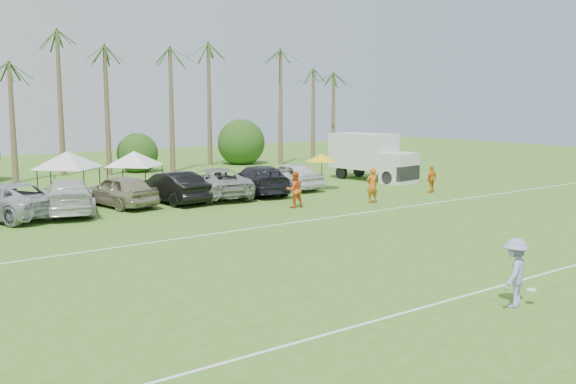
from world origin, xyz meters
TOP-DOWN VIEW (x-y plane):
  - ground at (0.00, 0.00)m, footprint 120.00×120.00m
  - field_lines at (0.00, 8.00)m, footprint 80.00×12.10m
  - palm_tree_5 at (0.00, 38.00)m, footprint 2.40×2.40m
  - palm_tree_6 at (4.00, 38.00)m, footprint 2.40×2.40m
  - palm_tree_7 at (8.00, 38.00)m, footprint 2.40×2.40m
  - palm_tree_8 at (13.00, 38.00)m, footprint 2.40×2.40m
  - palm_tree_9 at (18.00, 38.00)m, footprint 2.40×2.40m
  - palm_tree_10 at (23.00, 38.00)m, footprint 2.40×2.40m
  - palm_tree_11 at (27.00, 38.00)m, footprint 2.40×2.40m
  - bush_tree_2 at (6.00, 39.00)m, footprint 4.00×4.00m
  - bush_tree_3 at (16.00, 39.00)m, footprint 4.00×4.00m
  - sideline_player_a at (10.22, 16.03)m, footprint 0.78×0.58m
  - sideline_player_b at (5.86, 17.36)m, footprint 1.07×0.91m
  - sideline_player_c at (15.91, 16.73)m, footprint 1.04×0.55m
  - box_truck at (17.36, 23.54)m, footprint 3.24×6.63m
  - canopy_tent_left at (-3.18, 26.46)m, footprint 4.10×4.10m
  - canopy_tent_right at (0.83, 26.65)m, footprint 3.81×3.81m
  - market_umbrella at (11.38, 21.85)m, footprint 2.05×2.05m
  - frisbee_player at (0.90, 0.59)m, footprint 1.42×1.09m
  - parked_car_2 at (-7.24, 23.08)m, footprint 5.00×6.85m
  - parked_car_3 at (-4.37, 22.67)m, footprint 4.04×6.41m
  - parked_car_4 at (-1.50, 23.15)m, footprint 2.95×5.37m
  - parked_car_5 at (1.37, 22.77)m, footprint 2.29×5.40m
  - parked_car_6 at (4.24, 22.99)m, footprint 3.94×6.64m
  - parked_car_7 at (7.11, 22.70)m, footprint 3.73×6.36m
  - parked_car_8 at (9.98, 23.21)m, footprint 2.25×5.16m

SIDE VIEW (x-z plane):
  - ground at x=0.00m, z-range 0.00..0.00m
  - field_lines at x=0.00m, z-range 0.00..0.01m
  - sideline_player_c at x=15.91m, z-range 0.00..1.69m
  - parked_car_2 at x=-7.24m, z-range 0.00..1.73m
  - parked_car_3 at x=-4.37m, z-range 0.00..1.73m
  - parked_car_4 at x=-1.50m, z-range 0.00..1.73m
  - parked_car_5 at x=1.37m, z-range 0.00..1.73m
  - parked_car_6 at x=4.24m, z-range 0.00..1.73m
  - parked_car_7 at x=7.11m, z-range 0.00..1.73m
  - parked_car_8 at x=9.98m, z-range 0.00..1.73m
  - sideline_player_b at x=5.86m, z-range 0.00..1.92m
  - frisbee_player at x=0.90m, z-range 0.00..1.93m
  - sideline_player_a at x=10.22m, z-range 0.00..1.96m
  - box_truck at x=17.36m, z-range 0.11..3.39m
  - bush_tree_2 at x=6.00m, z-range -0.20..3.80m
  - bush_tree_3 at x=16.00m, z-range -0.20..3.80m
  - market_umbrella at x=11.38m, z-range 0.91..3.19m
  - canopy_tent_right at x=0.83m, z-range 1.10..4.19m
  - canopy_tent_left at x=-3.18m, z-range 1.18..4.50m
  - palm_tree_8 at x=13.00m, z-range 3.03..11.93m
  - palm_tree_5 at x=0.00m, z-range 3.40..13.30m
  - palm_tree_9 at x=18.00m, z-range 3.40..13.30m
  - palm_tree_6 at x=4.00m, z-range 3.76..14.66m
  - palm_tree_10 at x=23.00m, z-range 3.76..14.66m
  - palm_tree_7 at x=8.00m, z-range 4.11..16.01m
  - palm_tree_11 at x=27.00m, z-range 4.11..16.01m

